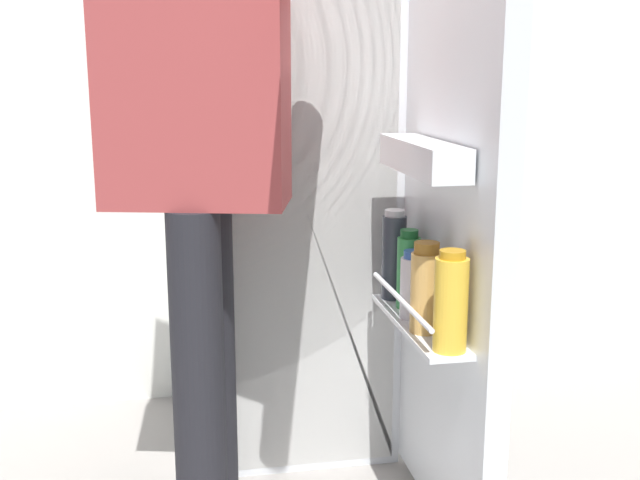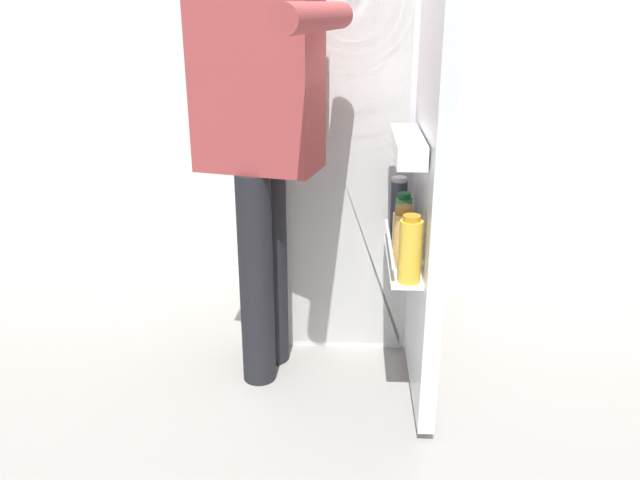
{
  "view_description": "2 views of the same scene",
  "coord_description": "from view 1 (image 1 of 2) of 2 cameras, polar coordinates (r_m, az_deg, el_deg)",
  "views": [
    {
      "loc": [
        -0.29,
        -1.68,
        1.08
      ],
      "look_at": [
        0.01,
        -0.09,
        0.72
      ],
      "focal_mm": 44.18,
      "sensor_mm": 36.0,
      "label": 1
    },
    {
      "loc": [
        0.07,
        -2.01,
        1.31
      ],
      "look_at": [
        -0.02,
        -0.09,
        0.59
      ],
      "focal_mm": 35.79,
      "sensor_mm": 36.0,
      "label": 2
    }
  ],
  "objects": [
    {
      "name": "kitchen_wall",
      "position": [
        2.57,
        -4.38,
        15.78
      ],
      "size": [
        4.4,
        0.1,
        2.46
      ],
      "primitive_type": "cube",
      "color": "silver",
      "rests_on": "ground_plane"
    },
    {
      "name": "refrigerator",
      "position": [
        2.2,
        -2.34,
        6.06
      ],
      "size": [
        0.65,
        1.15,
        1.67
      ],
      "color": "silver",
      "rests_on": "ground_plane"
    },
    {
      "name": "person",
      "position": [
        1.77,
        -8.57,
        7.28
      ],
      "size": [
        0.52,
        0.75,
        1.56
      ],
      "color": "black",
      "rests_on": "ground_plane"
    }
  ]
}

